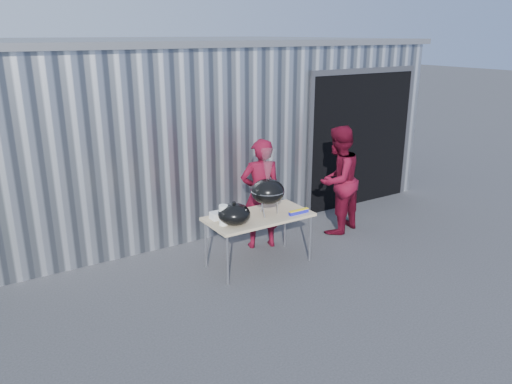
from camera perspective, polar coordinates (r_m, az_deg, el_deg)
ground at (r=6.94m, az=1.08°, el=-9.86°), size 80.00×80.00×0.00m
building at (r=10.75m, az=-8.45°, el=8.62°), size 8.20×6.20×3.10m
folding_table at (r=7.07m, az=0.32°, el=-3.00°), size 1.50×0.75×0.75m
kettle_grill at (r=6.95m, az=1.36°, el=0.60°), size 0.48×0.48×0.95m
grill_lid at (r=6.70m, az=-2.51°, el=-2.53°), size 0.44×0.44×0.32m
paper_towels at (r=6.68m, az=-3.74°, el=-2.65°), size 0.12×0.12×0.28m
white_tub at (r=6.93m, az=-4.39°, el=-2.68°), size 0.20×0.15×0.10m
foil_box at (r=7.13m, az=4.91°, el=-2.26°), size 0.32×0.05×0.06m
person_cook at (r=7.62m, az=0.55°, el=-0.22°), size 0.72×0.58×1.72m
person_bystander at (r=8.32m, az=9.30°, el=1.36°), size 1.04×0.91×1.80m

